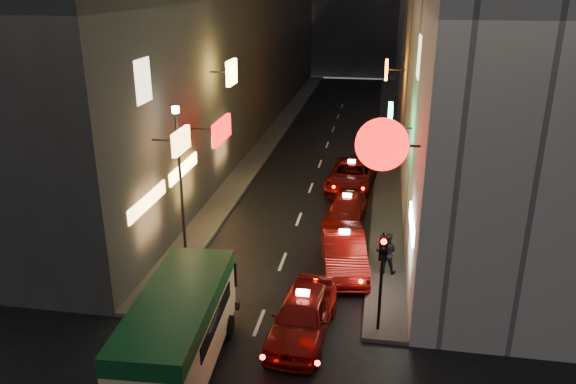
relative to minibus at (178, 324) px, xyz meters
The scene contains 12 objects.
building_left 29.94m from the minibus, 102.47° to the left, with size 7.70×52.00×18.00m.
building_right 30.85m from the minibus, 71.05° to the left, with size 8.10×52.00×18.00m.
sidewalk_left 28.50m from the minibus, 95.08° to the left, with size 1.50×52.00×0.15m, color #454340.
sidewalk_right 29.01m from the minibus, 78.09° to the left, with size 1.50×52.00×0.15m, color #454340.
minibus is the anchor object (origin of this frame).
taxi_near 4.13m from the minibus, 35.87° to the left, with size 2.71×5.72×1.94m.
taxi_second 8.37m from the minibus, 59.36° to the left, with size 3.22×5.99×1.98m.
taxi_third 12.67m from the minibus, 71.39° to the left, with size 2.22×4.76×1.64m.
taxi_far 17.25m from the minibus, 76.78° to the left, with size 2.70×5.57×1.88m.
pedestrian_sidewalk 9.12m from the minibus, 49.36° to the left, with size 0.72×0.45×1.90m, color black.
traffic_light 6.47m from the minibus, 26.18° to the left, with size 0.26×0.43×3.50m.
lamp_post 8.02m from the minibus, 108.59° to the left, with size 0.28×0.28×6.22m.
Camera 1 is at (3.71, -7.43, 10.93)m, focal length 35.00 mm.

